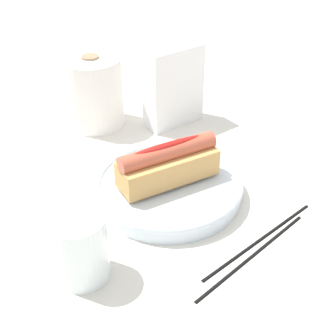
{
  "coord_description": "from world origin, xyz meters",
  "views": [
    {
      "loc": [
        -0.39,
        -0.42,
        0.45
      ],
      "look_at": [
        0.01,
        0.01,
        0.05
      ],
      "focal_mm": 51.26,
      "sensor_mm": 36.0,
      "label": 1
    }
  ],
  "objects_px": {
    "paper_towel_roll": "(93,92)",
    "hotdog_front": "(168,164)",
    "serving_bowl": "(168,187)",
    "chopstick_far": "(253,255)",
    "water_glass": "(81,251)",
    "chopstick_near": "(260,239)",
    "napkin_box": "(173,86)"
  },
  "relations": [
    {
      "from": "paper_towel_roll",
      "to": "hotdog_front",
      "type": "bearing_deg",
      "value": -102.31
    },
    {
      "from": "serving_bowl",
      "to": "chopstick_far",
      "type": "height_order",
      "value": "serving_bowl"
    },
    {
      "from": "hotdog_front",
      "to": "chopstick_far",
      "type": "xyz_separation_m",
      "value": [
        -0.01,
        -0.17,
        -0.06
      ]
    },
    {
      "from": "paper_towel_roll",
      "to": "chopstick_far",
      "type": "height_order",
      "value": "paper_towel_roll"
    },
    {
      "from": "serving_bowl",
      "to": "chopstick_far",
      "type": "relative_size",
      "value": 1.02
    },
    {
      "from": "hotdog_front",
      "to": "water_glass",
      "type": "height_order",
      "value": "hotdog_front"
    },
    {
      "from": "hotdog_front",
      "to": "serving_bowl",
      "type": "bearing_deg",
      "value": -90.0
    },
    {
      "from": "paper_towel_roll",
      "to": "chopstick_near",
      "type": "distance_m",
      "value": 0.42
    },
    {
      "from": "hotdog_front",
      "to": "paper_towel_roll",
      "type": "height_order",
      "value": "paper_towel_roll"
    },
    {
      "from": "serving_bowl",
      "to": "chopstick_far",
      "type": "distance_m",
      "value": 0.17
    },
    {
      "from": "napkin_box",
      "to": "serving_bowl",
      "type": "bearing_deg",
      "value": -129.08
    },
    {
      "from": "chopstick_near",
      "to": "chopstick_far",
      "type": "xyz_separation_m",
      "value": [
        -0.03,
        -0.01,
        0.0
      ]
    },
    {
      "from": "water_glass",
      "to": "chopstick_near",
      "type": "relative_size",
      "value": 0.41
    },
    {
      "from": "chopstick_far",
      "to": "hotdog_front",
      "type": "bearing_deg",
      "value": 85.77
    },
    {
      "from": "serving_bowl",
      "to": "paper_towel_roll",
      "type": "height_order",
      "value": "paper_towel_roll"
    },
    {
      "from": "serving_bowl",
      "to": "chopstick_near",
      "type": "distance_m",
      "value": 0.16
    },
    {
      "from": "hotdog_front",
      "to": "chopstick_near",
      "type": "relative_size",
      "value": 0.72
    },
    {
      "from": "water_glass",
      "to": "chopstick_near",
      "type": "bearing_deg",
      "value": -28.85
    },
    {
      "from": "serving_bowl",
      "to": "paper_towel_roll",
      "type": "relative_size",
      "value": 1.68
    },
    {
      "from": "paper_towel_roll",
      "to": "chopstick_near",
      "type": "relative_size",
      "value": 0.61
    },
    {
      "from": "paper_towel_roll",
      "to": "serving_bowl",
      "type": "bearing_deg",
      "value": -102.31
    },
    {
      "from": "serving_bowl",
      "to": "chopstick_near",
      "type": "xyz_separation_m",
      "value": [
        0.02,
        -0.16,
        -0.01
      ]
    },
    {
      "from": "hotdog_front",
      "to": "napkin_box",
      "type": "bearing_deg",
      "value": 43.97
    },
    {
      "from": "water_glass",
      "to": "napkin_box",
      "type": "height_order",
      "value": "napkin_box"
    },
    {
      "from": "napkin_box",
      "to": "paper_towel_roll",
      "type": "bearing_deg",
      "value": 143.92
    },
    {
      "from": "chopstick_far",
      "to": "napkin_box",
      "type": "bearing_deg",
      "value": 61.17
    },
    {
      "from": "paper_towel_roll",
      "to": "chopstick_far",
      "type": "bearing_deg",
      "value": -98.81
    },
    {
      "from": "water_glass",
      "to": "napkin_box",
      "type": "relative_size",
      "value": 0.6
    },
    {
      "from": "serving_bowl",
      "to": "chopstick_far",
      "type": "bearing_deg",
      "value": -93.36
    },
    {
      "from": "hotdog_front",
      "to": "water_glass",
      "type": "distance_m",
      "value": 0.19
    },
    {
      "from": "napkin_box",
      "to": "hotdog_front",
      "type": "bearing_deg",
      "value": -129.08
    },
    {
      "from": "serving_bowl",
      "to": "paper_towel_roll",
      "type": "distance_m",
      "value": 0.27
    }
  ]
}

